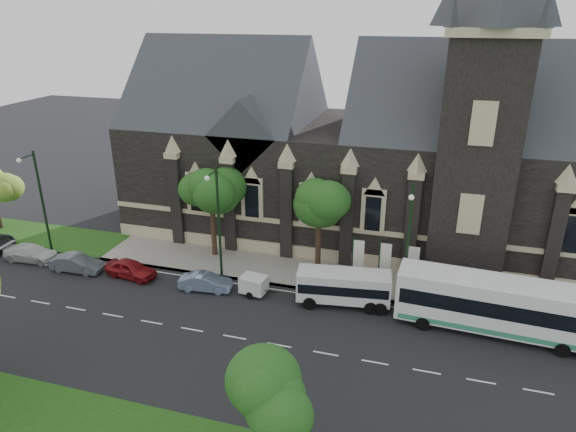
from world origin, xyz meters
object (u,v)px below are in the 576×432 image
at_px(street_lamp_mid, 218,217).
at_px(tour_coach, 499,305).
at_px(tree_walk_right, 322,202).
at_px(shuttle_bus, 344,286).
at_px(box_trailer, 254,284).
at_px(banner_flag_center, 383,260).
at_px(street_lamp_far, 40,197).
at_px(banner_flag_left, 356,256).
at_px(banner_flag_right, 411,263).
at_px(sedan, 206,282).
at_px(tree_park_east, 285,397).
at_px(tree_walk_left, 215,192).
at_px(car_far_white, 31,253).
at_px(car_far_grey, 77,263).
at_px(car_far_red, 131,269).
at_px(street_lamp_near, 408,239).

relative_size(street_lamp_mid, tour_coach, 0.70).
xyz_separation_m(tree_walk_right, shuttle_bus, (2.74, -4.77, -4.35)).
bearing_deg(box_trailer, banner_flag_center, 29.27).
height_order(street_lamp_mid, street_lamp_far, same).
bearing_deg(banner_flag_left, banner_flag_right, 0.00).
relative_size(banner_flag_right, tour_coach, 0.31).
distance_m(tree_walk_right, sedan, 10.76).
distance_m(tree_park_east, street_lamp_mid, 19.32).
distance_m(tree_walk_left, street_lamp_mid, 4.08).
distance_m(car_far_white, car_far_grey, 4.95).
distance_m(tree_walk_right, car_far_red, 15.86).
bearing_deg(tree_walk_left, shuttle_bus, -22.07).
relative_size(tree_walk_left, street_lamp_far, 0.85).
distance_m(street_lamp_mid, banner_flag_right, 14.67).
bearing_deg(banner_flag_center, street_lamp_near, -48.07).
height_order(shuttle_bus, car_far_red, shuttle_bus).
relative_size(tree_walk_right, street_lamp_mid, 0.87).
relative_size(tour_coach, shuttle_bus, 1.91).
bearing_deg(tree_walk_left, tree_park_east, -59.13).
relative_size(street_lamp_near, street_lamp_mid, 1.00).
bearing_deg(banner_flag_right, tree_park_east, -102.65).
distance_m(tree_park_east, street_lamp_near, 16.86).
distance_m(tree_park_east, banner_flag_left, 18.46).
xyz_separation_m(shuttle_bus, car_far_red, (-16.71, -0.75, -0.75)).
bearing_deg(shuttle_bus, street_lamp_far, 169.63).
relative_size(tree_park_east, banner_flag_left, 1.57).
bearing_deg(car_far_white, street_lamp_far, -15.14).
height_order(banner_flag_left, tour_coach, banner_flag_left).
relative_size(street_lamp_far, box_trailer, 3.27).
xyz_separation_m(banner_flag_center, shuttle_bus, (-2.33, -3.06, -0.92)).
bearing_deg(shuttle_bus, car_far_white, 173.41).
relative_size(tree_walk_left, car_far_red, 1.83).
bearing_deg(car_far_red, sedan, -84.42).
bearing_deg(box_trailer, tour_coach, 7.10).
xyz_separation_m(banner_flag_right, car_far_red, (-21.04, -3.81, -1.67)).
relative_size(banner_flag_right, car_far_grey, 0.95).
distance_m(tree_walk_left, car_far_white, 16.32).
relative_size(banner_flag_right, shuttle_bus, 0.59).
relative_size(street_lamp_far, car_far_red, 2.15).
distance_m(tree_walk_left, banner_flag_right, 16.52).
height_order(banner_flag_left, box_trailer, banner_flag_left).
bearing_deg(tree_walk_right, street_lamp_near, -28.06).
bearing_deg(sedan, shuttle_bus, -92.02).
height_order(street_lamp_far, banner_flag_left, street_lamp_far).
xyz_separation_m(street_lamp_far, banner_flag_left, (26.29, 1.91, -2.73)).
height_order(banner_flag_right, sedan, banner_flag_right).
bearing_deg(banner_flag_left, shuttle_bus, -96.20).
relative_size(sedan, car_far_red, 0.94).
bearing_deg(street_lamp_near, box_trailer, -171.12).
bearing_deg(street_lamp_mid, tree_park_east, -58.21).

